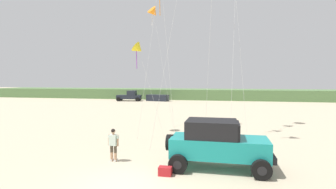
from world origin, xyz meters
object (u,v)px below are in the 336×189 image
object	(u,v)px
jeep	(217,143)
distant_pickup	(130,96)
kite_purple_stunt	(138,49)
kite_yellow_diamond	(154,13)
distant_sedan	(158,98)
person_watching	(113,143)
cooler_box	(165,171)

from	to	relation	value
jeep	distant_pickup	world-z (taller)	jeep
kite_purple_stunt	kite_yellow_diamond	size ratio (longest dim) A/B	0.62
kite_purple_stunt	distant_pickup	bearing A→B (deg)	111.12
distant_sedan	kite_yellow_diamond	bearing A→B (deg)	-65.98
jeep	person_watching	size ratio (longest dim) A/B	2.92
person_watching	kite_purple_stunt	size ratio (longest dim) A/B	0.24
distant_pickup	kite_yellow_diamond	xyz separation A→B (m)	(10.67, -22.55, 9.75)
jeep	person_watching	distance (m)	5.17
distant_sedan	cooler_box	bearing A→B (deg)	-64.65
kite_purple_stunt	cooler_box	bearing A→B (deg)	-65.36
kite_purple_stunt	kite_yellow_diamond	xyz separation A→B (m)	(-0.29, 5.81, 4.21)
distant_pickup	distant_sedan	bearing A→B (deg)	9.96
jeep	kite_purple_stunt	size ratio (longest dim) A/B	0.69
kite_yellow_diamond	distant_sedan	bearing A→B (deg)	102.84
jeep	person_watching	bearing A→B (deg)	179.59
cooler_box	distant_pickup	xyz separation A→B (m)	(-14.87, 36.89, 0.75)
cooler_box	distant_sedan	xyz separation A→B (m)	(-9.55, 37.82, 0.41)
person_watching	kite_yellow_diamond	distance (m)	16.25
distant_pickup	kite_purple_stunt	size ratio (longest dim) A/B	0.67
person_watching	distant_pickup	world-z (taller)	distant_pickup
distant_sedan	kite_purple_stunt	size ratio (longest dim) A/B	0.59
distant_sedan	kite_purple_stunt	distance (m)	30.40
kite_purple_stunt	distant_sedan	bearing A→B (deg)	100.90
jeep	kite_purple_stunt	world-z (taller)	kite_purple_stunt
cooler_box	distant_pickup	size ratio (longest dim) A/B	0.12
person_watching	kite_yellow_diamond	world-z (taller)	kite_yellow_diamond
jeep	distant_sedan	size ratio (longest dim) A/B	1.16
kite_yellow_diamond	jeep	bearing A→B (deg)	-63.77
jeep	distant_pickup	bearing A→B (deg)	115.65
person_watching	kite_purple_stunt	distance (m)	9.08
cooler_box	distant_sedan	distance (m)	39.01
cooler_box	jeep	bearing A→B (deg)	32.25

